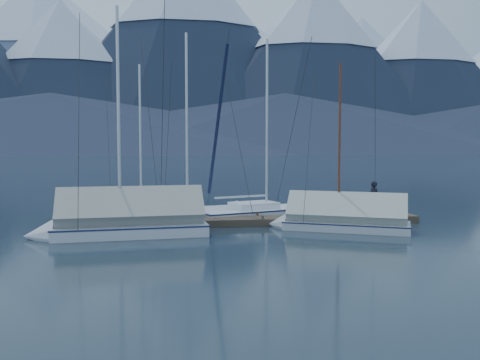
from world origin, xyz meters
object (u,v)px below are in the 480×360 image
Objects in this scene: sailboat_open_mid at (198,215)px; sailboat_covered_near at (335,220)px; sailboat_open_left at (150,216)px; person at (374,198)px; sailboat_open_right at (275,213)px; sailboat_covered_far at (117,224)px.

sailboat_open_mid is 7.56m from sailboat_covered_near.
sailboat_open_left is 5.14× the size of person.
sailboat_open_mid is (2.49, -0.31, 0.03)m from sailboat_open_left.
sailboat_open_left is 9.83m from sailboat_covered_near.
sailboat_open_right is 0.98× the size of sailboat_covered_far.
sailboat_covered_far is (-9.86, -0.30, 0.10)m from sailboat_covered_near.
sailboat_covered_near is (1.83, -4.70, 0.24)m from sailboat_open_right.
sailboat_covered_near is (8.60, -4.76, 0.27)m from sailboat_open_left.
sailboat_covered_far is at bearing -148.07° from sailboat_open_right.
sailboat_open_left is at bearing 75.99° from sailboat_covered_far.
sailboat_open_mid is 6.16× the size of person.
sailboat_open_left is 0.85× the size of sailboat_open_right.
sailboat_open_right reaches higher than sailboat_covered_near.
person is (4.59, -2.64, 1.02)m from sailboat_open_right.
person is at bearing -29.91° from sailboat_open_right.
person is (12.62, 2.36, 0.68)m from sailboat_covered_far.
sailboat_open_left is 11.72m from person.
sailboat_covered_far is at bearing -128.30° from sailboat_open_mid.
sailboat_covered_near is 3.53m from person.
sailboat_open_right is 6.07× the size of person.
sailboat_covered_far is (-1.26, -5.06, 0.37)m from sailboat_open_left.
sailboat_covered_far reaches higher than person.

